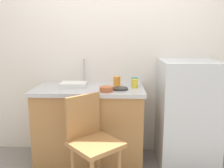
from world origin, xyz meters
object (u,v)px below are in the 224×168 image
at_px(refrigerator, 187,113).
at_px(dish_tray, 74,85).
at_px(cup_yellow, 135,83).
at_px(cup_orange, 117,81).
at_px(chair, 91,139).
at_px(hotplate, 120,89).
at_px(cup_teal, 135,82).
at_px(terracotta_bowl, 106,89).

distance_m(refrigerator, dish_tray, 1.29).
bearing_deg(cup_yellow, cup_orange, 152.76).
height_order(chair, cup_yellow, cup_yellow).
distance_m(refrigerator, cup_orange, 0.85).
height_order(hotplate, cup_teal, cup_teal).
distance_m(chair, terracotta_bowl, 0.54).
bearing_deg(cup_teal, cup_orange, 175.63).
bearing_deg(refrigerator, cup_orange, 171.65).
xyz_separation_m(cup_yellow, cup_teal, (0.00, 0.09, 0.00)).
bearing_deg(hotplate, chair, -119.68).
bearing_deg(cup_yellow, terracotta_bowl, -147.01).
xyz_separation_m(terracotta_bowl, cup_teal, (0.30, 0.28, 0.03)).
relative_size(refrigerator, hotplate, 6.85).
bearing_deg(cup_yellow, hotplate, -148.16).
bearing_deg(hotplate, terracotta_bowl, -145.73).
height_order(chair, dish_tray, dish_tray).
bearing_deg(hotplate, dish_tray, 167.30).
height_order(refrigerator, hotplate, refrigerator).
bearing_deg(chair, terracotta_bowl, 28.94).
distance_m(hotplate, cup_teal, 0.25).
relative_size(chair, terracotta_bowl, 6.50).
bearing_deg(cup_orange, cup_yellow, -27.24).
distance_m(chair, dish_tray, 0.73).
xyz_separation_m(hotplate, cup_yellow, (0.16, 0.10, 0.04)).
height_order(chair, cup_teal, cup_teal).
bearing_deg(cup_orange, dish_tray, -170.22).
height_order(terracotta_bowl, cup_teal, cup_teal).
xyz_separation_m(terracotta_bowl, cup_yellow, (0.30, 0.19, 0.02)).
relative_size(terracotta_bowl, hotplate, 0.81).
xyz_separation_m(refrigerator, cup_orange, (-0.77, 0.11, 0.33)).
distance_m(chair, cup_teal, 0.86).
bearing_deg(dish_tray, refrigerator, -1.41).
xyz_separation_m(terracotta_bowl, cup_orange, (0.10, 0.29, 0.03)).
height_order(refrigerator, terracotta_bowl, refrigerator).
bearing_deg(cup_teal, terracotta_bowl, -137.09).
relative_size(chair, hotplate, 5.24).
distance_m(hotplate, cup_yellow, 0.19).
bearing_deg(cup_teal, dish_tray, -174.31).
xyz_separation_m(refrigerator, dish_tray, (-1.25, 0.03, 0.31)).
xyz_separation_m(cup_orange, cup_yellow, (0.20, -0.10, -0.00)).
xyz_separation_m(dish_tray, cup_teal, (0.68, 0.07, 0.03)).
relative_size(cup_orange, cup_teal, 1.05).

